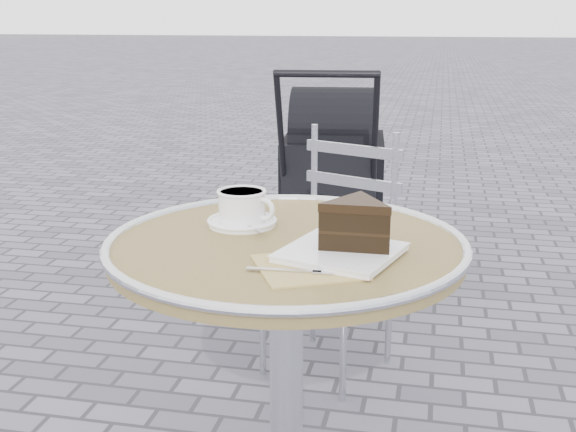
% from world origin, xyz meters
% --- Properties ---
extents(cafe_table, '(0.72, 0.72, 0.74)m').
position_xyz_m(cafe_table, '(0.00, 0.00, 0.57)').
color(cafe_table, silver).
rests_on(cafe_table, ground).
extents(cappuccino_set, '(0.15, 0.16, 0.07)m').
position_xyz_m(cappuccino_set, '(-0.11, 0.09, 0.76)').
color(cappuccino_set, white).
rests_on(cappuccino_set, cafe_table).
extents(cake_plate_set, '(0.30, 0.31, 0.11)m').
position_xyz_m(cake_plate_set, '(0.14, -0.06, 0.78)').
color(cake_plate_set, tan).
rests_on(cake_plate_set, cafe_table).
extents(bistro_chair, '(0.47, 0.47, 0.80)m').
position_xyz_m(bistro_chair, '(-0.02, 0.96, 0.50)').
color(bistro_chair, silver).
rests_on(bistro_chair, ground).
extents(baby_stroller, '(0.51, 0.96, 0.97)m').
position_xyz_m(baby_stroller, '(-0.19, 1.90, 0.43)').
color(baby_stroller, black).
rests_on(baby_stroller, ground).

